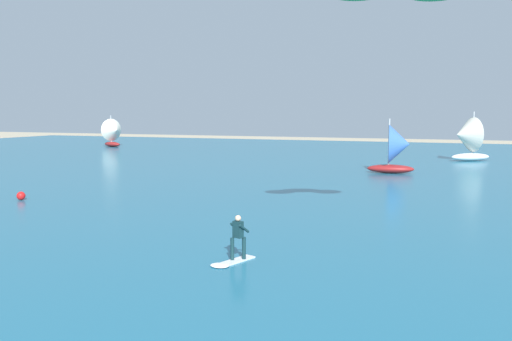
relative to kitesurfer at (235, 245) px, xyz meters
The scene contains 6 objects.
ocean 35.37m from the kitesurfer, 90.07° to the left, with size 160.00×90.00×0.10m, color #236B89.
kitesurfer is the anchor object (origin of this frame).
sailboat_heeled_over 30.58m from the kitesurfer, 85.52° to the left, with size 4.14×3.55×4.76m.
sailboat_mid_left 66.43m from the kitesurfer, 129.43° to the left, with size 4.28×3.83×4.80m.
sailboat_mid_right 45.87m from the kitesurfer, 79.91° to the left, with size 4.84×4.45×5.37m.
marker_buoy 19.06m from the kitesurfer, 156.24° to the left, with size 0.52×0.52×0.52m, color red.
Camera 1 is at (7.39, -1.17, 5.44)m, focal length 37.30 mm.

